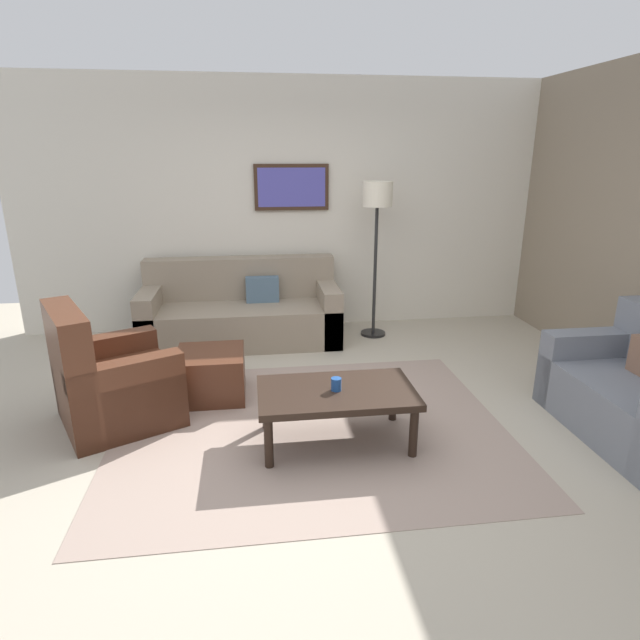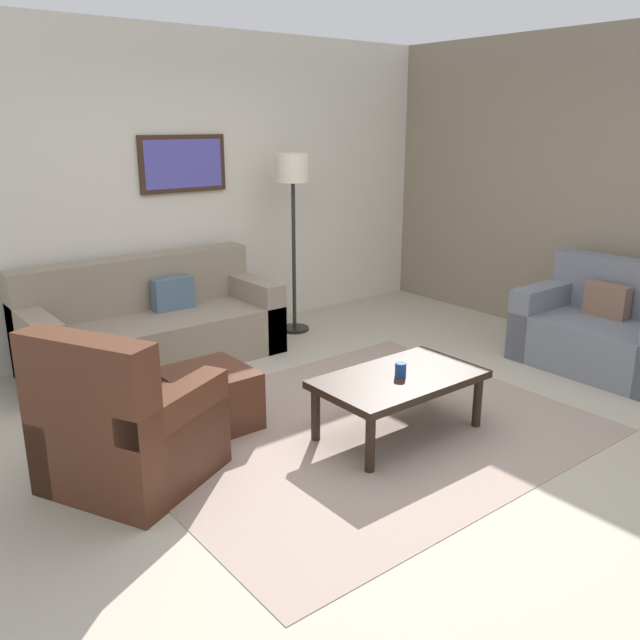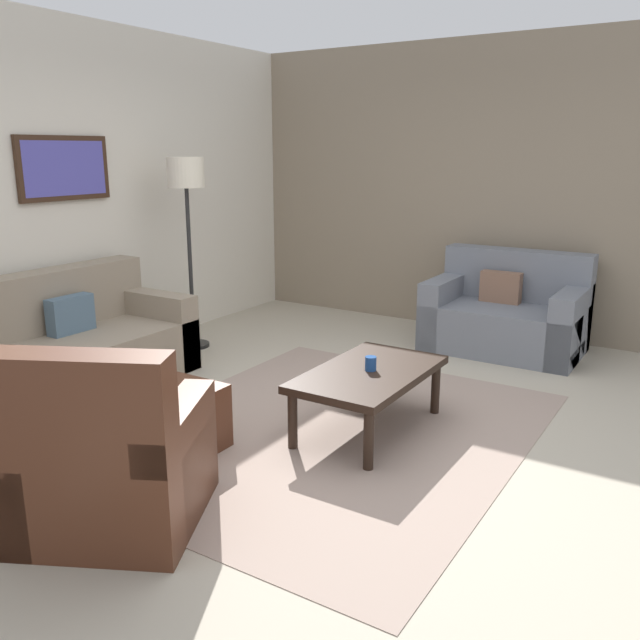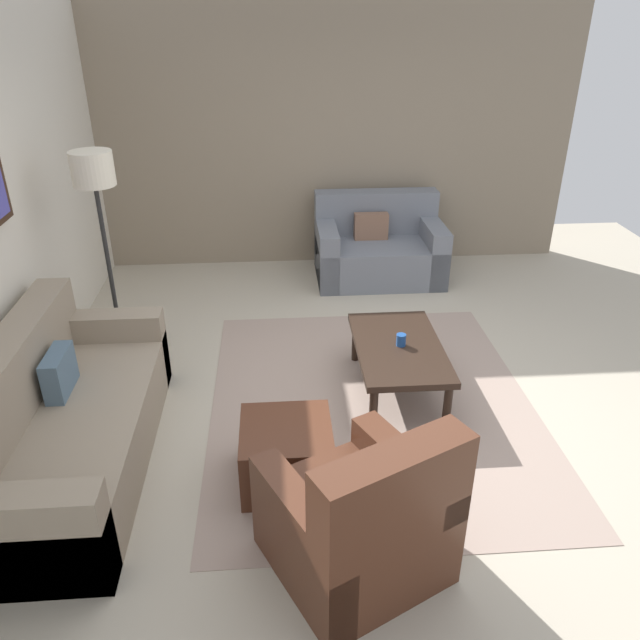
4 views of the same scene
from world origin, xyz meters
The scene contains 12 objects.
ground_plane centered at (0.00, 0.00, 0.00)m, with size 8.00×8.00×0.00m, color #B2A893.
rear_partition centered at (0.00, 2.60, 1.40)m, with size 6.00×0.12×2.80m, color silver.
stone_feature_panel centered at (3.00, 0.00, 1.40)m, with size 0.12×5.20×2.80m, color gray.
area_rug centered at (0.00, 0.00, 0.00)m, with size 2.91×2.39×0.01m, color gray.
couch_main centered at (-0.52, 2.11, 0.30)m, with size 2.11×0.89×0.88m.
couch_loveseat centered at (2.45, -0.42, 0.30)m, with size 0.87×1.33×0.88m.
armchair_leather centered at (-1.51, 0.29, 0.31)m, with size 1.07×1.07×0.95m.
ottoman centered at (-0.77, 0.66, 0.20)m, with size 0.56×0.56×0.40m, color #4C2819.
coffee_table centered at (0.16, -0.21, 0.36)m, with size 1.10×0.64×0.41m.
cup centered at (0.16, -0.23, 0.46)m, with size 0.07×0.07×0.09m, color #1E478C.
lamp_standing centered at (0.96, 2.04, 1.41)m, with size 0.32×0.32×1.71m.
framed_artwork centered at (0.09, 2.51, 1.63)m, with size 0.84×0.04×0.51m.
Camera 3 is at (-3.38, -2.06, 1.77)m, focal length 36.99 mm.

